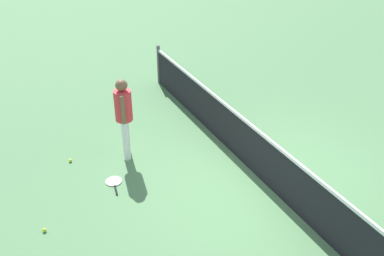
% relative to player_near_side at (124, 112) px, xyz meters
% --- Properties ---
extents(ground_plane, '(40.00, 40.00, 0.00)m').
position_rel_player_near_side_xyz_m(ground_plane, '(1.91, 2.00, -1.01)').
color(ground_plane, '#4C7A4C').
extents(court_net, '(10.09, 0.09, 1.07)m').
position_rel_player_near_side_xyz_m(court_net, '(1.91, 2.00, -0.51)').
color(court_net, '#4C4C51').
rests_on(court_net, ground_plane).
extents(player_near_side, '(0.52, 0.43, 1.70)m').
position_rel_player_near_side_xyz_m(player_near_side, '(0.00, 0.00, 0.00)').
color(player_near_side, white).
rests_on(player_near_side, ground_plane).
extents(tennis_racket_near_player, '(0.60, 0.36, 0.03)m').
position_rel_player_near_side_xyz_m(tennis_racket_near_player, '(0.74, -0.53, -1.00)').
color(tennis_racket_near_player, white).
rests_on(tennis_racket_near_player, ground_plane).
extents(tennis_ball_by_net, '(0.07, 0.07, 0.07)m').
position_rel_player_near_side_xyz_m(tennis_ball_by_net, '(1.50, -1.93, -0.98)').
color(tennis_ball_by_net, '#C6E033').
rests_on(tennis_ball_by_net, ground_plane).
extents(tennis_ball_baseline, '(0.07, 0.07, 0.07)m').
position_rel_player_near_side_xyz_m(tennis_ball_baseline, '(-0.31, -1.10, -0.98)').
color(tennis_ball_baseline, '#C6E033').
rests_on(tennis_ball_baseline, ground_plane).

